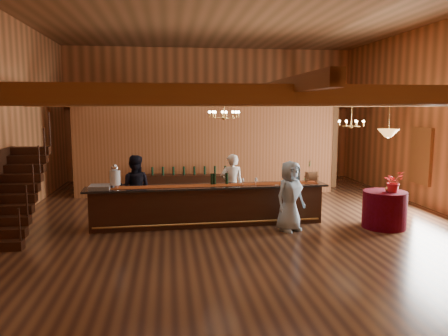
{
  "coord_description": "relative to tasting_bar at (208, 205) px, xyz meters",
  "views": [
    {
      "loc": [
        -1.82,
        -11.53,
        3.0
      ],
      "look_at": [
        -0.28,
        0.48,
        1.35
      ],
      "focal_mm": 35.0,
      "sensor_mm": 36.0,
      "label": 1
    }
  ],
  "objects": [
    {
      "name": "bar_bottle_1",
      "position": [
        0.18,
        0.13,
        0.66
      ],
      "size": [
        0.07,
        0.07,
        0.3
      ],
      "primitive_type": "cylinder",
      "color": "black",
      "rests_on": "tasting_bar"
    },
    {
      "name": "chandelier_right",
      "position": [
        4.54,
        1.73,
        2.04
      ],
      "size": [
        0.8,
        0.8,
        0.79
      ],
      "color": "tan",
      "rests_on": "beam_grid"
    },
    {
      "name": "backroom_boxes",
      "position": [
        0.53,
        6.02,
        0.0
      ],
      "size": [
        4.1,
        0.6,
        1.1
      ],
      "color": "black",
      "rests_on": "floor"
    },
    {
      "name": "pendant_lamp",
      "position": [
        4.4,
        -0.82,
        1.88
      ],
      "size": [
        0.52,
        0.52,
        0.9
      ],
      "color": "tan",
      "rests_on": "beam_grid"
    },
    {
      "name": "support_posts",
      "position": [
        0.82,
        0.02,
        1.07
      ],
      "size": [
        9.2,
        10.2,
        3.2
      ],
      "color": "brown",
      "rests_on": "floor"
    },
    {
      "name": "guest",
      "position": [
        1.95,
        -0.78,
        0.34
      ],
      "size": [
        1.01,
        0.9,
        1.74
      ],
      "primitive_type": "imported",
      "rotation": [
        0.0,
        0.0,
        0.51
      ],
      "color": "#9DBED3",
      "rests_on": "floor"
    },
    {
      "name": "wall_back",
      "position": [
        0.82,
        7.52,
        2.22
      ],
      "size": [
        12.0,
        0.1,
        5.5
      ],
      "primitive_type": "cube",
      "color": "#C06E3D",
      "rests_on": "floor"
    },
    {
      "name": "glass_rack_tray",
      "position": [
        -2.69,
        -0.15,
        0.56
      ],
      "size": [
        0.5,
        0.5,
        0.1
      ],
      "primitive_type": "cube",
      "color": "gray",
      "rests_on": "tasting_bar"
    },
    {
      "name": "bar_bottle_0",
      "position": [
        0.11,
        0.12,
        0.66
      ],
      "size": [
        0.07,
        0.07,
        0.3
      ],
      "primitive_type": "cylinder",
      "color": "black",
      "rests_on": "tasting_bar"
    },
    {
      "name": "wall_front",
      "position": [
        0.82,
        -6.48,
        2.22
      ],
      "size": [
        12.0,
        0.1,
        5.5
      ],
      "primitive_type": "cube",
      "color": "#C06E3D",
      "rests_on": "floor"
    },
    {
      "name": "floor_plant",
      "position": [
        4.01,
        4.17,
        0.08
      ],
      "size": [
        0.78,
        0.69,
        1.22
      ],
      "primitive_type": "imported",
      "rotation": [
        0.0,
        0.0,
        0.26
      ],
      "color": "#265627",
      "rests_on": "floor"
    },
    {
      "name": "raffle_drum",
      "position": [
        2.76,
        0.06,
        0.69
      ],
      "size": [
        0.34,
        0.24,
        0.3
      ],
      "color": "brown",
      "rests_on": "tasting_bar"
    },
    {
      "name": "window_right_back",
      "position": [
        6.77,
        1.52,
        1.02
      ],
      "size": [
        0.12,
        1.05,
        1.75
      ],
      "primitive_type": "cube",
      "color": "white",
      "rests_on": "wall_right"
    },
    {
      "name": "table_flowers",
      "position": [
        4.54,
        -0.94,
        0.67
      ],
      "size": [
        0.58,
        0.54,
        0.53
      ],
      "primitive_type": "imported",
      "rotation": [
        0.0,
        0.0,
        0.31
      ],
      "color": "red",
      "rests_on": "round_table"
    },
    {
      "name": "table_vase",
      "position": [
        4.46,
        -0.85,
        0.55
      ],
      "size": [
        0.14,
        0.14,
        0.28
      ],
      "primitive_type": "imported",
      "rotation": [
        0.0,
        0.0,
        -0.0
      ],
      "color": "tan",
      "rests_on": "round_table"
    },
    {
      "name": "wall_right",
      "position": [
        6.82,
        0.52,
        2.22
      ],
      "size": [
        0.1,
        14.0,
        5.5
      ],
      "primitive_type": "cube",
      "color": "#C06E3D",
      "rests_on": "floor"
    },
    {
      "name": "backbar_shelf",
      "position": [
        -0.32,
        3.53,
        -0.13
      ],
      "size": [
        2.87,
        0.91,
        0.8
      ],
      "primitive_type": "cube",
      "rotation": [
        0.0,
        0.0,
        -0.17
      ],
      "color": "black",
      "rests_on": "floor"
    },
    {
      "name": "bartender",
      "position": [
        0.73,
        0.82,
        0.36
      ],
      "size": [
        0.65,
        0.44,
        1.76
      ],
      "primitive_type": "imported",
      "rotation": [
        0.0,
        0.0,
        3.17
      ],
      "color": "white",
      "rests_on": "floor"
    },
    {
      "name": "round_table",
      "position": [
        4.4,
        -0.82,
        -0.06
      ],
      "size": [
        1.08,
        1.08,
        0.94
      ],
      "primitive_type": "cylinder",
      "color": "#460217",
      "rests_on": "floor"
    },
    {
      "name": "beam_grid",
      "position": [
        0.82,
        1.03,
        2.71
      ],
      "size": [
        11.9,
        13.9,
        0.39
      ],
      "color": "brown",
      "rests_on": "wall_left"
    },
    {
      "name": "bar_bottle_2",
      "position": [
        0.5,
        0.14,
        0.66
      ],
      "size": [
        0.07,
        0.07,
        0.3
      ],
      "primitive_type": "cylinder",
      "color": "black",
      "rests_on": "tasting_bar"
    },
    {
      "name": "staff_second",
      "position": [
        -1.91,
        0.68,
        0.37
      ],
      "size": [
        0.96,
        0.8,
        1.79
      ],
      "primitive_type": "imported",
      "rotation": [
        0.0,
        0.0,
        2.99
      ],
      "color": "black",
      "rests_on": "floor"
    },
    {
      "name": "floor",
      "position": [
        0.82,
        0.52,
        -0.53
      ],
      "size": [
        14.0,
        14.0,
        0.0
      ],
      "primitive_type": "plane",
      "color": "brown",
      "rests_on": "ground"
    },
    {
      "name": "tasting_bar",
      "position": [
        0.0,
        0.0,
        0.0
      ],
      "size": [
        6.24,
        1.03,
        1.05
      ],
      "rotation": [
        0.0,
        0.0,
        0.04
      ],
      "color": "black",
      "rests_on": "floor"
    },
    {
      "name": "partition_wall",
      "position": [
        0.32,
        4.02,
        1.02
      ],
      "size": [
        9.0,
        0.18,
        3.1
      ],
      "primitive_type": "cube",
      "color": "brown",
      "rests_on": "floor"
    },
    {
      "name": "chandelier_left",
      "position": [
        0.46,
        0.37,
        2.33
      ],
      "size": [
        0.8,
        0.8,
        0.5
      ],
      "color": "tan",
      "rests_on": "beam_grid"
    },
    {
      "name": "beverage_dispenser",
      "position": [
        -2.33,
        -0.04,
        0.8
      ],
      "size": [
        0.26,
        0.26,
        0.6
      ],
      "color": "silver",
      "rests_on": "tasting_bar"
    },
    {
      "name": "staircase",
      "position": [
        -4.63,
        -0.22,
        0.47
      ],
      "size": [
        1.0,
        2.8,
        2.0
      ],
      "color": "black",
      "rests_on": "floor"
    },
    {
      "name": "ceiling",
      "position": [
        0.82,
        0.52,
        4.97
      ],
      "size": [
        14.0,
        14.0,
        0.0
      ],
      "primitive_type": "plane",
      "rotation": [
        3.14,
        0.0,
        0.0
      ],
      "color": "brown",
      "rests_on": "wall_back"
    }
  ]
}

